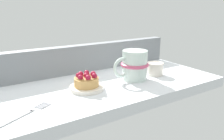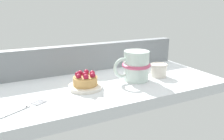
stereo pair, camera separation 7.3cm
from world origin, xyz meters
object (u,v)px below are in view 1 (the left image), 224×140
raspberry_tart (86,80)px  coffee_mug (134,65)px  dessert_fork (23,115)px  sugar_bowl (155,68)px  dessert_plate (87,88)px

raspberry_tart → coffee_mug: coffee_mug is taller
dessert_fork → sugar_bowl: size_ratio=2.44×
dessert_plate → dessert_fork: dessert_plate is taller
dessert_fork → raspberry_tart: bearing=19.6°
raspberry_tart → sugar_bowl: size_ratio=1.22×
raspberry_tart → dessert_fork: raspberry_tart is taller
coffee_mug → sugar_bowl: bearing=-1.1°
dessert_plate → raspberry_tart: size_ratio=1.40×
dessert_plate → coffee_mug: size_ratio=0.77×
sugar_bowl → dessert_plate: bearing=179.3°
dessert_plate → sugar_bowl: 28.57cm
raspberry_tart → coffee_mug: (18.40, -0.16, 2.23)cm
dessert_plate → coffee_mug: bearing=-0.5°
raspberry_tart → dessert_fork: 21.93cm
coffee_mug → dessert_fork: bearing=-169.6°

